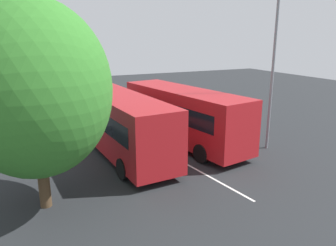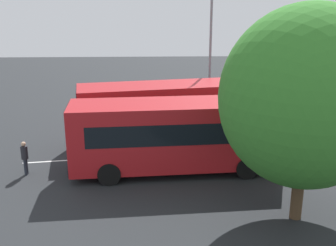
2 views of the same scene
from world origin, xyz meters
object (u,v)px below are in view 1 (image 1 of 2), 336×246
bus_far_left (183,114)px  pedestrian (91,113)px  bus_center_left (121,123)px  depot_tree (34,89)px  street_lamp (269,64)px

bus_far_left → pedestrian: (6.76, 4.20, -0.91)m
bus_center_left → depot_tree: depot_tree is taller
bus_far_left → bus_center_left: bearing=84.4°
bus_center_left → pedestrian: (7.04, 0.14, -0.91)m
bus_far_left → pedestrian: 8.01m
bus_center_left → street_lamp: bearing=-111.9°
pedestrian → street_lamp: bearing=41.9°
bus_far_left → depot_tree: size_ratio=1.27×
street_lamp → depot_tree: (-1.76, 12.47, -0.31)m
depot_tree → bus_far_left: bearing=-61.7°
bus_center_left → street_lamp: (-2.57, -7.96, 3.13)m
street_lamp → depot_tree: bearing=32.3°
depot_tree → bus_center_left: bearing=-46.2°
bus_far_left → pedestrian: bus_far_left is taller
bus_center_left → bus_far_left: bearing=-89.9°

